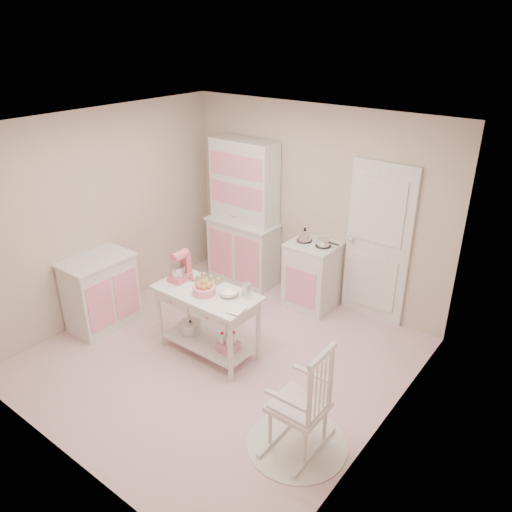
{
  "coord_description": "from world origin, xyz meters",
  "views": [
    {
      "loc": [
        3.16,
        -3.47,
        3.48
      ],
      "look_at": [
        0.12,
        0.5,
        1.13
      ],
      "focal_mm": 35.0,
      "sensor_mm": 36.0,
      "label": 1
    }
  ],
  "objects_px": {
    "stove": "(312,275)",
    "base_cabinet": "(101,292)",
    "hutch": "(243,213)",
    "bread_basket": "(204,290)",
    "work_table": "(208,322)",
    "stand_mixer": "(179,267)",
    "rocking_chair": "(299,397)"
  },
  "relations": [
    {
      "from": "base_cabinet",
      "to": "bread_basket",
      "type": "height_order",
      "value": "base_cabinet"
    },
    {
      "from": "stove",
      "to": "stand_mixer",
      "type": "xyz_separation_m",
      "value": [
        -0.8,
        -1.59,
        0.51
      ]
    },
    {
      "from": "base_cabinet",
      "to": "work_table",
      "type": "xyz_separation_m",
      "value": [
        1.44,
        0.37,
        -0.06
      ]
    },
    {
      "from": "stand_mixer",
      "to": "work_table",
      "type": "bearing_deg",
      "value": -5.4
    },
    {
      "from": "base_cabinet",
      "to": "work_table",
      "type": "height_order",
      "value": "base_cabinet"
    },
    {
      "from": "stove",
      "to": "bread_basket",
      "type": "relative_size",
      "value": 3.68
    },
    {
      "from": "rocking_chair",
      "to": "stand_mixer",
      "type": "relative_size",
      "value": 3.24
    },
    {
      "from": "stove",
      "to": "stand_mixer",
      "type": "relative_size",
      "value": 2.71
    },
    {
      "from": "stove",
      "to": "rocking_chair",
      "type": "distance_m",
      "value": 2.48
    },
    {
      "from": "bread_basket",
      "to": "base_cabinet",
      "type": "bearing_deg",
      "value": -167.71
    },
    {
      "from": "hutch",
      "to": "bread_basket",
      "type": "distance_m",
      "value": 1.91
    },
    {
      "from": "base_cabinet",
      "to": "stand_mixer",
      "type": "height_order",
      "value": "stand_mixer"
    },
    {
      "from": "stand_mixer",
      "to": "bread_basket",
      "type": "xyz_separation_m",
      "value": [
        0.44,
        -0.07,
        -0.12
      ]
    },
    {
      "from": "base_cabinet",
      "to": "rocking_chair",
      "type": "distance_m",
      "value": 3.04
    },
    {
      "from": "bread_basket",
      "to": "hutch",
      "type": "bearing_deg",
      "value": 116.02
    },
    {
      "from": "stove",
      "to": "bread_basket",
      "type": "xyz_separation_m",
      "value": [
        -0.36,
        -1.66,
        0.39
      ]
    },
    {
      "from": "hutch",
      "to": "work_table",
      "type": "bearing_deg",
      "value": -63.85
    },
    {
      "from": "rocking_chair",
      "to": "bread_basket",
      "type": "xyz_separation_m",
      "value": [
        -1.57,
        0.51,
        0.3
      ]
    },
    {
      "from": "hutch",
      "to": "bread_basket",
      "type": "height_order",
      "value": "hutch"
    },
    {
      "from": "rocking_chair",
      "to": "bread_basket",
      "type": "relative_size",
      "value": 4.4
    },
    {
      "from": "rocking_chair",
      "to": "work_table",
      "type": "height_order",
      "value": "rocking_chair"
    },
    {
      "from": "stand_mixer",
      "to": "bread_basket",
      "type": "height_order",
      "value": "stand_mixer"
    },
    {
      "from": "hutch",
      "to": "rocking_chair",
      "type": "height_order",
      "value": "hutch"
    },
    {
      "from": "work_table",
      "to": "stand_mixer",
      "type": "bearing_deg",
      "value": 177.27
    },
    {
      "from": "stove",
      "to": "base_cabinet",
      "type": "bearing_deg",
      "value": -132.72
    },
    {
      "from": "hutch",
      "to": "stove",
      "type": "bearing_deg",
      "value": -2.39
    },
    {
      "from": "bread_basket",
      "to": "stove",
      "type": "bearing_deg",
      "value": 77.62
    },
    {
      "from": "hutch",
      "to": "stove",
      "type": "distance_m",
      "value": 1.33
    },
    {
      "from": "base_cabinet",
      "to": "rocking_chair",
      "type": "bearing_deg",
      "value": -3.64
    },
    {
      "from": "stove",
      "to": "work_table",
      "type": "relative_size",
      "value": 0.77
    },
    {
      "from": "stand_mixer",
      "to": "base_cabinet",
      "type": "bearing_deg",
      "value": -161.87
    },
    {
      "from": "work_table",
      "to": "stand_mixer",
      "type": "xyz_separation_m",
      "value": [
        -0.42,
        0.02,
        0.57
      ]
    }
  ]
}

